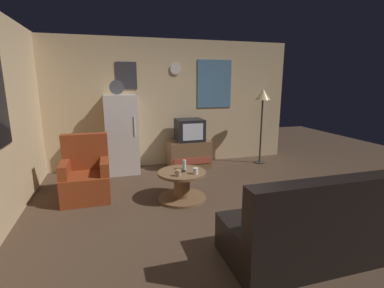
# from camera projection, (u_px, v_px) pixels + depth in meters

# --- Properties ---
(ground_plane) EXTENTS (12.00, 12.00, 0.00)m
(ground_plane) POSITION_uv_depth(u_px,v_px,m) (211.00, 210.00, 3.90)
(ground_plane) COLOR #4C3828
(wall_with_art) EXTENTS (5.20, 0.12, 2.58)m
(wall_with_art) POSITION_uv_depth(u_px,v_px,m) (172.00, 103.00, 5.92)
(wall_with_art) COLOR #D1B284
(wall_with_art) RESTS_ON ground_plane
(fridge) EXTENTS (0.60, 0.62, 1.77)m
(fridge) POSITION_uv_depth(u_px,v_px,m) (122.00, 134.00, 5.41)
(fridge) COLOR silver
(fridge) RESTS_ON ground_plane
(tv_stand) EXTENTS (0.84, 0.53, 0.56)m
(tv_stand) POSITION_uv_depth(u_px,v_px,m) (189.00, 154.00, 5.82)
(tv_stand) COLOR brown
(tv_stand) RESTS_ON ground_plane
(crt_tv) EXTENTS (0.54, 0.51, 0.44)m
(crt_tv) POSITION_uv_depth(u_px,v_px,m) (190.00, 130.00, 5.71)
(crt_tv) COLOR black
(crt_tv) RESTS_ON tv_stand
(standing_lamp) EXTENTS (0.32, 0.32, 1.59)m
(standing_lamp) POSITION_uv_depth(u_px,v_px,m) (263.00, 100.00, 5.89)
(standing_lamp) COLOR #332D28
(standing_lamp) RESTS_ON ground_plane
(coffee_table) EXTENTS (0.72, 0.72, 0.44)m
(coffee_table) POSITION_uv_depth(u_px,v_px,m) (182.00, 185.00, 4.23)
(coffee_table) COLOR brown
(coffee_table) RESTS_ON ground_plane
(wine_glass) EXTENTS (0.05, 0.05, 0.15)m
(wine_glass) POSITION_uv_depth(u_px,v_px,m) (184.00, 165.00, 4.27)
(wine_glass) COLOR silver
(wine_glass) RESTS_ON coffee_table
(mug_ceramic_white) EXTENTS (0.08, 0.08, 0.09)m
(mug_ceramic_white) POSITION_uv_depth(u_px,v_px,m) (196.00, 171.00, 4.07)
(mug_ceramic_white) COLOR silver
(mug_ceramic_white) RESTS_ON coffee_table
(mug_ceramic_tan) EXTENTS (0.08, 0.08, 0.09)m
(mug_ceramic_tan) POSITION_uv_depth(u_px,v_px,m) (179.00, 173.00, 3.98)
(mug_ceramic_tan) COLOR tan
(mug_ceramic_tan) RESTS_ON coffee_table
(remote_control) EXTENTS (0.16, 0.08, 0.02)m
(remote_control) POSITION_uv_depth(u_px,v_px,m) (180.00, 172.00, 4.15)
(remote_control) COLOR black
(remote_control) RESTS_ON coffee_table
(armchair) EXTENTS (0.68, 0.68, 0.96)m
(armchair) POSITION_uv_depth(u_px,v_px,m) (86.00, 176.00, 4.27)
(armchair) COLOR maroon
(armchair) RESTS_ON ground_plane
(couch) EXTENTS (1.70, 0.80, 0.92)m
(couch) POSITION_uv_depth(u_px,v_px,m) (313.00, 230.00, 2.78)
(couch) COLOR black
(couch) RESTS_ON ground_plane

